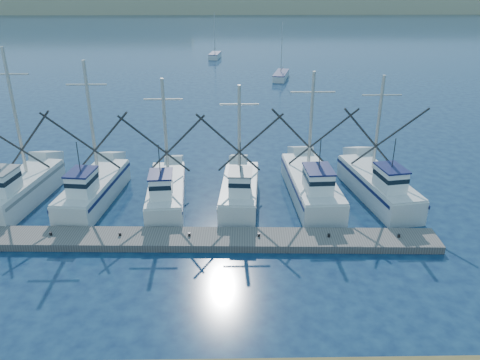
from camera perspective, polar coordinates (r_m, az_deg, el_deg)
name	(u,v)px	position (r m, az deg, el deg)	size (l,w,h in m)	color
ground	(307,305)	(22.87, 8.15, -14.87)	(500.00, 500.00, 0.00)	#0D1B39
floating_dock	(155,239)	(27.62, -10.33, -7.10)	(32.55, 2.17, 0.43)	#655F5A
trawler_fleet	(178,190)	(31.68, -7.56, -1.17)	(32.27, 9.26, 10.14)	silver
sailboat_near	(281,76)	(72.02, 5.01, 12.56)	(3.10, 6.56, 8.10)	silver
sailboat_far	(215,56)	(90.95, -3.07, 14.92)	(2.31, 5.12, 8.10)	silver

